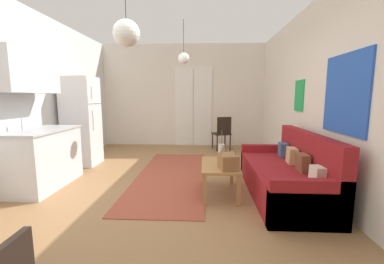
{
  "coord_description": "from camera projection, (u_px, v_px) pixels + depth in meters",
  "views": [
    {
      "loc": [
        0.61,
        -3.42,
        1.39
      ],
      "look_at": [
        0.37,
        1.33,
        0.71
      ],
      "focal_mm": 23.04,
      "sensor_mm": 36.0,
      "label": 1
    }
  ],
  "objects": [
    {
      "name": "wall_back",
      "position": [
        184.0,
        96.0,
        7.04
      ],
      "size": [
        4.73,
        0.13,
        2.85
      ],
      "color": "silver",
      "rests_on": "ground_plane"
    },
    {
      "name": "accent_chair",
      "position": [
        222.0,
        132.0,
        6.41
      ],
      "size": [
        0.52,
        0.51,
        0.88
      ],
      "rotation": [
        0.0,
        0.0,
        3.46
      ],
      "color": "black",
      "rests_on": "ground_plane"
    },
    {
      "name": "refrigerator",
      "position": [
        82.0,
        121.0,
        5.01
      ],
      "size": [
        0.63,
        0.6,
        1.79
      ],
      "color": "white",
      "rests_on": "ground_plane"
    },
    {
      "name": "pendant_lamp_near",
      "position": [
        127.0,
        33.0,
        2.73
      ],
      "size": [
        0.3,
        0.3,
        0.91
      ],
      "color": "black"
    },
    {
      "name": "bamboo_vase",
      "position": [
        221.0,
        153.0,
        3.63
      ],
      "size": [
        0.09,
        0.09,
        0.48
      ],
      "color": "beige",
      "rests_on": "coffee_table"
    },
    {
      "name": "coffee_table",
      "position": [
        220.0,
        168.0,
        3.53
      ],
      "size": [
        0.52,
        0.87,
        0.44
      ],
      "color": "#A87542",
      "rests_on": "ground_plane"
    },
    {
      "name": "couch",
      "position": [
        288.0,
        176.0,
        3.47
      ],
      "size": [
        0.85,
        1.95,
        0.9
      ],
      "color": "maroon",
      "rests_on": "ground_plane"
    },
    {
      "name": "area_rug",
      "position": [
        172.0,
        175.0,
        4.37
      ],
      "size": [
        1.18,
        3.2,
        0.01
      ],
      "primitive_type": "cube",
      "color": "#9E4733",
      "rests_on": "ground_plane"
    },
    {
      "name": "pendant_lamp_far",
      "position": [
        184.0,
        58.0,
        4.77
      ],
      "size": [
        0.22,
        0.22,
        0.82
      ],
      "color": "black"
    },
    {
      "name": "wall_left",
      "position": [
        0.0,
        95.0,
        3.52
      ],
      "size": [
        0.12,
        7.45,
        2.85
      ],
      "color": "silver",
      "rests_on": "ground_plane"
    },
    {
      "name": "wall_right",
      "position": [
        332.0,
        94.0,
        3.29
      ],
      "size": [
        0.12,
        7.45,
        2.85
      ],
      "color": "silver",
      "rests_on": "ground_plane"
    },
    {
      "name": "handbag",
      "position": [
        228.0,
        161.0,
        3.27
      ],
      "size": [
        0.27,
        0.35,
        0.31
      ],
      "color": "brown",
      "rests_on": "coffee_table"
    },
    {
      "name": "kitchen_counter",
      "position": [
        40.0,
        137.0,
        3.76
      ],
      "size": [
        0.62,
        1.23,
        2.07
      ],
      "color": "silver",
      "rests_on": "ground_plane"
    },
    {
      "name": "ground_plane",
      "position": [
        162.0,
        196.0,
        3.62
      ],
      "size": [
        5.13,
        7.85,
        0.1
      ],
      "primitive_type": "cube",
      "color": "#996D44"
    }
  ]
}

